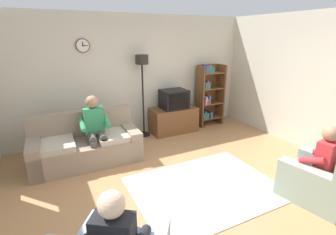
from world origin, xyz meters
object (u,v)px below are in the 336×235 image
object	(u,v)px
tv	(174,99)
person_on_couch	(95,126)
armchair_near_bookshelf	(321,181)
bookshelf	(208,95)
tv_stand	(173,120)
person_in_right_armchair	(319,159)
floor_lamp	(142,74)
couch	(86,146)

from	to	relation	value
tv	person_on_couch	bearing A→B (deg)	-160.12
armchair_near_bookshelf	bookshelf	bearing A→B (deg)	82.95
tv_stand	tv	size ratio (longest dim) A/B	1.83
armchair_near_bookshelf	person_in_right_armchair	bearing A→B (deg)	100.69
floor_lamp	person_on_couch	distance (m)	1.68
bookshelf	tv_stand	bearing A→B (deg)	-176.06
tv_stand	tv	distance (m)	0.52
tv	bookshelf	distance (m)	1.04
bookshelf	person_in_right_armchair	bearing A→B (deg)	-97.53
person_on_couch	armchair_near_bookshelf	bearing A→B (deg)	-44.50
person_on_couch	person_in_right_armchair	bearing A→B (deg)	-43.68
tv_stand	person_on_couch	distance (m)	2.15
tv	bookshelf	size ratio (longest dim) A/B	0.38
person_in_right_armchair	floor_lamp	bearing A→B (deg)	112.00
couch	tv_stand	distance (m)	2.24
couch	bookshelf	xyz separation A→B (m)	(3.19, 0.70, 0.49)
tv_stand	bookshelf	world-z (taller)	bookshelf
tv	person_on_couch	distance (m)	2.11
armchair_near_bookshelf	person_in_right_armchair	distance (m)	0.33
armchair_near_bookshelf	person_on_couch	distance (m)	3.67
tv_stand	person_on_couch	bearing A→B (deg)	-159.50
floor_lamp	person_on_couch	xyz separation A→B (m)	(-1.25, -0.84, -0.75)
floor_lamp	armchair_near_bookshelf	xyz separation A→B (m)	(1.35, -3.40, -1.16)
floor_lamp	person_on_couch	size ratio (longest dim) A/B	1.49
floor_lamp	couch	bearing A→B (deg)	-152.88
couch	person_in_right_armchair	bearing A→B (deg)	-43.06
person_in_right_armchair	couch	bearing A→B (deg)	136.94
tv	bookshelf	xyz separation A→B (m)	(1.04, 0.10, -0.02)
tv	person_on_couch	xyz separation A→B (m)	(-1.98, -0.72, -0.12)
tv	floor_lamp	bearing A→B (deg)	170.41
tv	floor_lamp	xyz separation A→B (m)	(-0.73, 0.12, 0.63)
tv_stand	person_on_couch	size ratio (longest dim) A/B	0.89
person_in_right_armchair	person_on_couch	bearing A→B (deg)	136.32
person_on_couch	couch	bearing A→B (deg)	147.78
armchair_near_bookshelf	floor_lamp	bearing A→B (deg)	111.72
armchair_near_bookshelf	tv	bearing A→B (deg)	100.76
couch	tv	world-z (taller)	tv
tv_stand	person_in_right_armchair	world-z (taller)	person_in_right_armchair
couch	person_on_couch	bearing A→B (deg)	-32.22
couch	person_in_right_armchair	xyz separation A→B (m)	(2.76, -2.58, 0.29)
person_on_couch	person_in_right_armchair	xyz separation A→B (m)	(2.58, -2.47, -0.09)
bookshelf	floor_lamp	size ratio (longest dim) A/B	0.85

